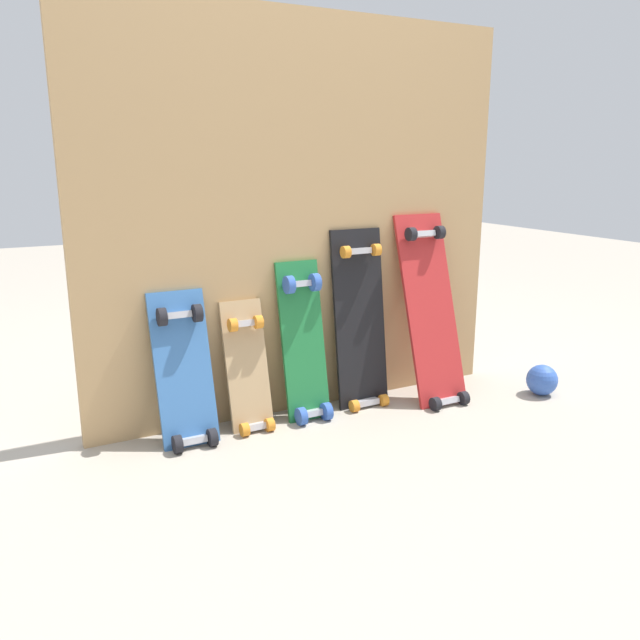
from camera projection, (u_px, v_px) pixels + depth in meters
name	position (u px, v px, depth m)	size (l,w,h in m)	color
ground_plane	(312.00, 410.00, 2.68)	(12.00, 12.00, 0.00)	#A89E8E
plywood_wall_panel	(304.00, 220.00, 2.55)	(1.79, 0.04, 1.55)	tan
skateboard_blue	(185.00, 378.00, 2.33)	(0.21, 0.22, 0.62)	#386BAD
skateboard_natural	(248.00, 375.00, 2.47)	(0.17, 0.19, 0.56)	tan
skateboard_green	(305.00, 349.00, 2.55)	(0.18, 0.20, 0.69)	#1E7238
skateboard_black	(360.00, 327.00, 2.68)	(0.23, 0.17, 0.81)	black
skateboard_red	(432.00, 318.00, 2.74)	(0.24, 0.32, 0.86)	#B22626
rubber_ball	(542.00, 380.00, 2.83)	(0.14, 0.14, 0.14)	#3359B2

